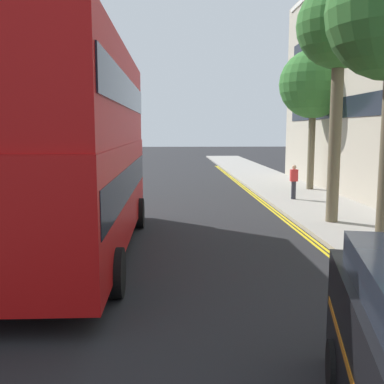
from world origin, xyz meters
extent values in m
cube|color=#9E9991|center=(6.50, 16.00, 0.07)|extent=(4.00, 80.00, 0.14)
cube|color=yellow|center=(4.40, 14.00, 0.00)|extent=(0.10, 56.00, 0.01)
cube|color=yellow|center=(4.24, 14.00, 0.00)|extent=(0.10, 56.00, 0.01)
cube|color=#B20F0F|center=(-2.42, 11.62, 1.74)|extent=(2.56, 10.81, 2.60)
cube|color=#B20F0F|center=(-2.42, 11.62, 4.29)|extent=(2.51, 10.60, 2.50)
cube|color=black|center=(-2.42, 11.62, 2.04)|extent=(2.59, 10.38, 0.84)
cube|color=black|center=(-2.42, 11.62, 4.39)|extent=(2.58, 10.17, 0.80)
cube|color=yellow|center=(-2.39, 17.00, 3.29)|extent=(2.00, 0.07, 0.44)
cube|color=maroon|center=(-2.42, 11.62, 5.59)|extent=(2.30, 9.73, 0.10)
cylinder|color=black|center=(-3.65, 14.97, 0.52)|extent=(0.31, 1.04, 1.04)
cylinder|color=black|center=(-1.15, 14.96, 0.52)|extent=(0.31, 1.04, 1.04)
cylinder|color=black|center=(-1.19, 8.26, 0.52)|extent=(0.31, 1.04, 1.04)
cylinder|color=black|center=(2.09, 4.72, 0.34)|extent=(0.38, 0.71, 0.68)
cylinder|color=#2D2D38|center=(5.79, 20.34, 0.56)|extent=(0.22, 0.22, 0.85)
cube|color=red|center=(5.79, 20.34, 1.27)|extent=(0.34, 0.22, 0.56)
sphere|color=tan|center=(5.79, 20.34, 1.66)|extent=(0.20, 0.20, 0.20)
cylinder|color=#6B6047|center=(7.70, 23.92, 2.45)|extent=(0.38, 0.38, 4.61)
cylinder|color=#6B6047|center=(8.37, 23.86, 5.23)|extent=(0.25, 1.40, 1.03)
cylinder|color=#6B6047|center=(7.45, 24.51, 5.20)|extent=(1.27, 0.62, 0.98)
cylinder|color=#6B6047|center=(7.33, 23.55, 5.12)|extent=(0.87, 0.87, 0.83)
sphere|color=#33702D|center=(7.70, 23.92, 5.86)|extent=(3.68, 3.68, 3.68)
cylinder|color=#6B6047|center=(4.70, 10.26, 5.57)|extent=(0.89, 0.94, 0.87)
cylinder|color=#6B6047|center=(5.73, 15.03, 3.11)|extent=(0.42, 0.42, 5.93)
cylinder|color=#6B6047|center=(6.18, 15.14, 6.40)|extent=(0.35, 0.98, 0.74)
cylinder|color=#6B6047|center=(5.64, 15.78, 6.60)|extent=(1.56, 0.31, 1.14)
cylinder|color=#6B6047|center=(5.27, 15.01, 6.39)|extent=(0.16, 0.97, 0.73)
cylinder|color=#6B6047|center=(5.51, 14.27, 6.63)|extent=(1.60, 0.57, 1.19)
sphere|color=#33702D|center=(5.73, 15.03, 6.95)|extent=(2.93, 2.93, 2.93)
cube|color=black|center=(8.48, 18.53, 8.52)|extent=(0.04, 24.64, 1.00)
cube|color=black|center=(8.48, 18.53, 4.50)|extent=(0.04, 24.64, 1.00)
camera|label=1|loc=(-0.08, -0.78, 3.43)|focal=42.57mm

